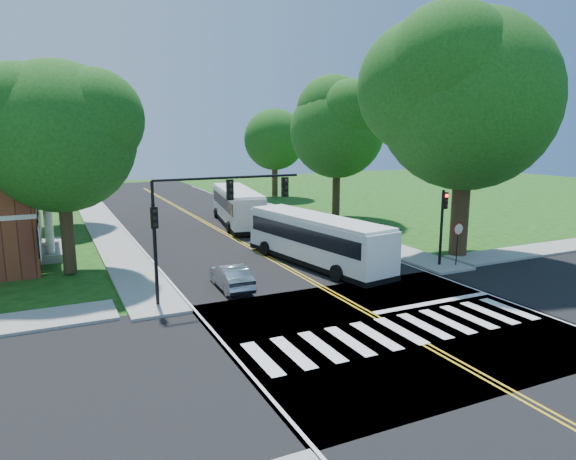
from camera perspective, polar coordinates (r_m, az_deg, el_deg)
ground at (r=21.77m, az=11.56°, el=-10.47°), size 140.00×140.00×0.00m
road at (r=37.10m, az=-5.31°, el=-1.33°), size 14.00×96.00×0.01m
cross_road at (r=21.76m, az=11.56°, el=-10.45°), size 60.00×12.00×0.01m
center_line at (r=40.80m, az=-7.25°, el=-0.23°), size 0.36×70.00×0.01m
edge_line_w at (r=39.28m, az=-16.71°, el=-1.05°), size 0.12×70.00×0.01m
edge_line_e at (r=43.35m, az=1.32°, el=0.51°), size 0.12×70.00×0.01m
crosswalk at (r=21.39m, az=12.38°, el=-10.84°), size 12.60×3.00×0.01m
stop_bar at (r=25.03m, az=15.83°, el=-7.76°), size 6.60×0.40×0.01m
sidewalk_nw at (r=42.01m, az=-19.37°, el=-0.36°), size 2.60×40.00×0.15m
sidewalk_ne at (r=46.65m, az=1.31°, el=1.33°), size 2.60×40.00×0.15m
sidewalk_xe at (r=40.41m, az=28.77°, el=-1.54°), size 20.00×2.60×0.15m
tree_ne_big at (r=33.61m, az=19.28°, el=13.35°), size 10.80×10.80×14.91m
tree_west_near at (r=30.09m, az=-24.06°, el=9.37°), size 8.00×8.00×11.40m
tree_west_far at (r=46.11m, az=-23.99°, el=8.94°), size 7.60×7.60×10.67m
tree_east_mid at (r=46.65m, az=5.49°, el=10.89°), size 8.40×8.40×11.93m
tree_east_far at (r=61.36m, az=-1.49°, el=10.01°), size 7.20×7.20×10.34m
signal_nw at (r=23.69m, az=-9.13°, el=2.35°), size 7.15×0.46×5.66m
signal_ne at (r=30.90m, az=16.81°, el=1.35°), size 0.30×0.46×4.40m
stop_sign at (r=31.27m, az=18.37°, el=-0.37°), size 0.76×0.08×2.53m
bus_lead at (r=30.44m, az=3.13°, el=-1.02°), size 4.26×11.59×2.93m
bus_follow at (r=43.81m, az=-5.68°, el=2.69°), size 4.50×11.98×3.03m
hatchback at (r=26.14m, az=-6.32°, el=-5.16°), size 1.47×3.87×1.26m
suv at (r=34.73m, az=5.81°, el=-1.01°), size 3.88×5.45×1.38m
dark_sedan at (r=37.90m, az=3.79°, el=-0.17°), size 1.57×3.85×1.12m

